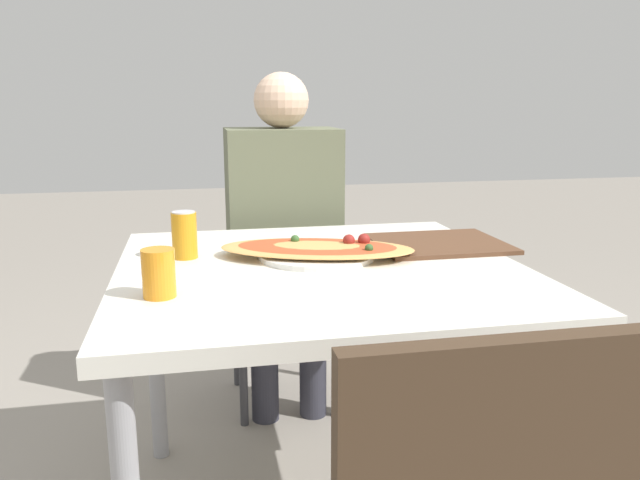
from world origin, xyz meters
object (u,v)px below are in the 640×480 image
object	(u,v)px
soda_can	(184,235)
person_seated	(283,217)
drink_glass	(159,273)
chair_far_seated	(280,268)
pizza_main	(318,250)
dining_table	(321,294)

from	to	relation	value
soda_can	person_seated	bearing A→B (deg)	58.66
person_seated	drink_glass	size ratio (longest dim) A/B	12.04
chair_far_seated	person_seated	world-z (taller)	person_seated
chair_far_seated	drink_glass	size ratio (longest dim) A/B	8.75
pizza_main	soda_can	xyz separation A→B (m)	(-0.35, 0.06, 0.04)
soda_can	drink_glass	size ratio (longest dim) A/B	1.20
person_seated	chair_far_seated	bearing A→B (deg)	-90.00
pizza_main	drink_glass	xyz separation A→B (m)	(-0.40, -0.27, 0.03)
chair_far_seated	person_seated	bearing A→B (deg)	90.00
dining_table	drink_glass	world-z (taller)	drink_glass
pizza_main	soda_can	distance (m)	0.35
soda_can	chair_far_seated	bearing A→B (deg)	63.11
dining_table	pizza_main	distance (m)	0.13
chair_far_seated	soda_can	size ratio (longest dim) A/B	7.29
soda_can	pizza_main	bearing A→B (deg)	-10.27
chair_far_seated	pizza_main	distance (m)	0.78
soda_can	drink_glass	xyz separation A→B (m)	(-0.05, -0.33, -0.01)
person_seated	soda_can	bearing A→B (deg)	58.66
soda_can	drink_glass	bearing A→B (deg)	-98.65
dining_table	person_seated	distance (m)	0.72
pizza_main	drink_glass	world-z (taller)	drink_glass
dining_table	drink_glass	distance (m)	0.45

